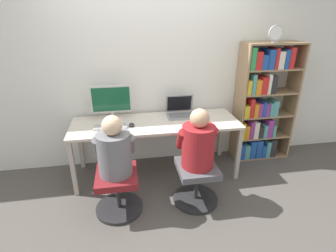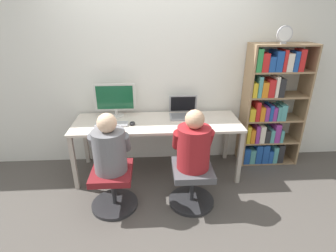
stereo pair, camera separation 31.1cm
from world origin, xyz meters
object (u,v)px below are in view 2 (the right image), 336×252
(office_chair_right, at_px, (192,183))
(bookshelf, at_px, (269,110))
(keyboard, at_px, (112,124))
(person_at_monitor, at_px, (109,147))
(office_chair_left, at_px, (113,186))
(laptop, at_px, (184,112))
(desk_clock, at_px, (285,34))
(person_at_laptop, at_px, (194,144))
(desktop_monitor, at_px, (115,100))

(office_chair_right, bearing_deg, bookshelf, 36.23)
(keyboard, height_order, person_at_monitor, person_at_monitor)
(office_chair_left, bearing_deg, laptop, 44.07)
(laptop, height_order, office_chair_right, laptop)
(keyboard, height_order, desk_clock, desk_clock)
(person_at_monitor, bearing_deg, bookshelf, 22.67)
(office_chair_right, height_order, desk_clock, desk_clock)
(office_chair_left, height_order, bookshelf, bookshelf)
(keyboard, relative_size, bookshelf, 0.24)
(keyboard, xyz_separation_m, desk_clock, (2.04, 0.19, 1.00))
(office_chair_left, height_order, person_at_laptop, person_at_laptop)
(desktop_monitor, xyz_separation_m, person_at_laptop, (0.89, -0.86, -0.22))
(desktop_monitor, xyz_separation_m, office_chair_left, (0.03, -0.87, -0.69))
(desktop_monitor, height_order, keyboard, desktop_monitor)
(desktop_monitor, xyz_separation_m, bookshelf, (2.01, -0.04, -0.16))
(keyboard, relative_size, office_chair_right, 0.77)
(laptop, xyz_separation_m, person_at_laptop, (0.01, -0.81, -0.05))
(bookshelf, height_order, desk_clock, desk_clock)
(desktop_monitor, distance_m, keyboard, 0.36)
(office_chair_right, distance_m, person_at_monitor, 0.97)
(office_chair_right, xyz_separation_m, person_at_laptop, (-0.00, 0.00, 0.47))
(desktop_monitor, xyz_separation_m, laptop, (0.88, -0.05, -0.17))
(office_chair_left, relative_size, person_at_monitor, 0.80)
(laptop, distance_m, person_at_monitor, 1.17)
(office_chair_left, relative_size, person_at_laptop, 0.79)
(person_at_monitor, distance_m, bookshelf, 2.15)
(office_chair_left, xyz_separation_m, person_at_laptop, (0.85, 0.01, 0.47))
(laptop, height_order, bookshelf, bookshelf)
(office_chair_right, relative_size, bookshelf, 0.31)
(desktop_monitor, relative_size, desk_clock, 2.49)
(desktop_monitor, distance_m, person_at_monitor, 0.89)
(bookshelf, bearing_deg, office_chair_left, -157.22)
(laptop, height_order, keyboard, laptop)
(person_at_monitor, xyz_separation_m, bookshelf, (1.98, 0.83, 0.06))
(keyboard, relative_size, person_at_laptop, 0.60)
(desktop_monitor, xyz_separation_m, person_at_monitor, (0.03, -0.86, -0.22))
(office_chair_left, relative_size, desk_clock, 2.46)
(person_at_laptop, xyz_separation_m, bookshelf, (1.13, 0.82, 0.05))
(person_at_monitor, bearing_deg, office_chair_left, -90.00)
(office_chair_right, bearing_deg, person_at_laptop, 90.00)
(bookshelf, bearing_deg, person_at_laptop, -143.93)
(keyboard, height_order, person_at_laptop, person_at_laptop)
(office_chair_left, bearing_deg, person_at_laptop, 0.72)
(person_at_laptop, bearing_deg, office_chair_left, -179.28)
(laptop, distance_m, bookshelf, 1.14)
(office_chair_right, xyz_separation_m, bookshelf, (1.13, 0.83, 0.52))
(person_at_laptop, bearing_deg, desk_clock, 33.41)
(laptop, distance_m, keyboard, 0.93)
(office_chair_right, bearing_deg, person_at_monitor, -179.89)
(office_chair_right, relative_size, person_at_monitor, 0.80)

